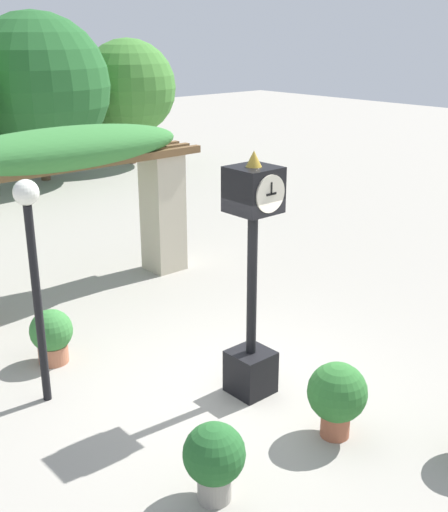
# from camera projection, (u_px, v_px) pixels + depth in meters

# --- Properties ---
(ground_plane) EXTENTS (60.00, 60.00, 0.00)m
(ground_plane) POSITION_uv_depth(u_px,v_px,m) (233.00, 388.00, 8.14)
(ground_plane) COLOR gray
(pedestal_clock) EXTENTS (0.52, 0.57, 3.04)m
(pedestal_clock) POSITION_uv_depth(u_px,v_px,m) (252.00, 279.00, 7.56)
(pedestal_clock) COLOR black
(pedestal_clock) RESTS_ON ground
(pergola) EXTENTS (5.08, 1.22, 2.85)m
(pergola) POSITION_uv_depth(u_px,v_px,m) (64.00, 176.00, 10.32)
(pergola) COLOR #BCB299
(pergola) RESTS_ON ground
(potted_plant_near_left) EXTENTS (0.66, 0.66, 0.88)m
(potted_plant_near_left) POSITION_uv_depth(u_px,v_px,m) (337.00, 395.00, 7.02)
(potted_plant_near_left) COLOR #9E563D
(potted_plant_near_left) RESTS_ON ground
(potted_plant_near_right) EXTENTS (0.60, 0.60, 0.82)m
(potted_plant_near_right) POSITION_uv_depth(u_px,v_px,m) (214.00, 458.00, 6.06)
(potted_plant_near_right) COLOR gray
(potted_plant_near_right) RESTS_ON ground
(potted_plant_far_left) EXTENTS (0.58, 0.58, 0.76)m
(potted_plant_far_left) POSITION_uv_depth(u_px,v_px,m) (52.00, 335.00, 8.64)
(potted_plant_far_left) COLOR #B26B4C
(potted_plant_far_left) RESTS_ON ground
(lamp_post) EXTENTS (0.29, 0.29, 2.75)m
(lamp_post) POSITION_uv_depth(u_px,v_px,m) (32.00, 252.00, 7.25)
(lamp_post) COLOR black
(lamp_post) RESTS_ON ground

